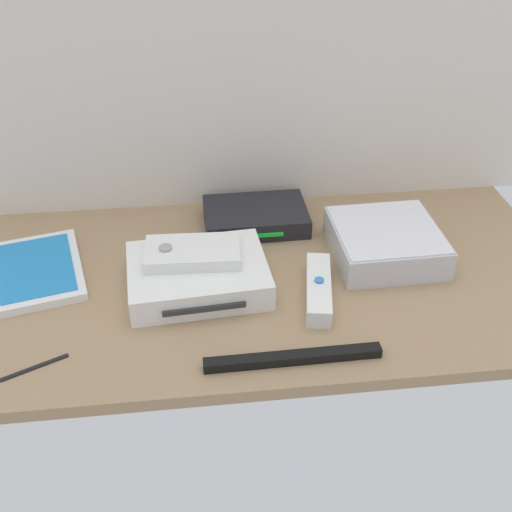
{
  "coord_description": "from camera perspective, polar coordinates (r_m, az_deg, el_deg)",
  "views": [
    {
      "loc": [
        -9.03,
        -78.34,
        59.62
      ],
      "look_at": [
        0.0,
        0.0,
        4.0
      ],
      "focal_mm": 43.71,
      "sensor_mm": 36.0,
      "label": 1
    }
  ],
  "objects": [
    {
      "name": "stylus_pen",
      "position": [
        0.88,
        -19.62,
        -9.47
      ],
      "size": [
        8.46,
        4.42,
        0.7
      ],
      "primitive_type": "cylinder",
      "rotation": [
        0.0,
        1.57,
        0.43
      ],
      "color": "black",
      "rests_on": "ground_plane"
    },
    {
      "name": "remote_classic_pad",
      "position": [
        0.95,
        -5.84,
        0.23
      ],
      "size": [
        14.75,
        8.64,
        2.4
      ],
      "rotation": [
        0.0,
        0.0,
        -0.05
      ],
      "color": "white",
      "rests_on": "game_console"
    },
    {
      "name": "game_console",
      "position": [
        0.96,
        -5.34,
        -1.76
      ],
      "size": [
        22.13,
        17.68,
        4.4
      ],
      "rotation": [
        0.0,
        0.0,
        0.07
      ],
      "color": "white",
      "rests_on": "ground_plane"
    },
    {
      "name": "mini_computer",
      "position": [
        1.04,
        11.77,
        1.27
      ],
      "size": [
        17.41,
        17.41,
        5.3
      ],
      "rotation": [
        0.0,
        0.0,
        0.02
      ],
      "color": "silver",
      "rests_on": "ground_plane"
    },
    {
      "name": "network_router",
      "position": [
        1.11,
        -0.05,
        3.63
      ],
      "size": [
        18.14,
        12.56,
        3.4
      ],
      "rotation": [
        0.0,
        0.0,
        0.01
      ],
      "color": "black",
      "rests_on": "ground_plane"
    },
    {
      "name": "ground_plane",
      "position": [
        0.99,
        0.0,
        -2.35
      ],
      "size": [
        100.0,
        48.0,
        2.0
      ],
      "primitive_type": "cube",
      "color": "#9E7F5B",
      "rests_on": "ground"
    },
    {
      "name": "remote_wand",
      "position": [
        0.94,
        5.74,
        -3.04
      ],
      "size": [
        6.21,
        15.21,
        3.4
      ],
      "rotation": [
        0.0,
        0.0,
        -0.18
      ],
      "color": "white",
      "rests_on": "ground_plane"
    },
    {
      "name": "back_wall",
      "position": [
        1.07,
        -1.61,
        20.22
      ],
      "size": [
        110.0,
        1.2,
        64.0
      ],
      "primitive_type": "cube",
      "color": "silver",
      "rests_on": "ground"
    },
    {
      "name": "sensor_bar",
      "position": [
        0.84,
        3.41,
        -9.28
      ],
      "size": [
        24.02,
        2.13,
        1.4
      ],
      "primitive_type": "cube",
      "rotation": [
        0.0,
        0.0,
        0.01
      ],
      "color": "black",
      "rests_on": "ground_plane"
    },
    {
      "name": "game_case",
      "position": [
        1.05,
        -19.4,
        -1.26
      ],
      "size": [
        17.58,
        21.6,
        1.56
      ],
      "rotation": [
        0.0,
        0.0,
        0.23
      ],
      "color": "white",
      "rests_on": "ground_plane"
    }
  ]
}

